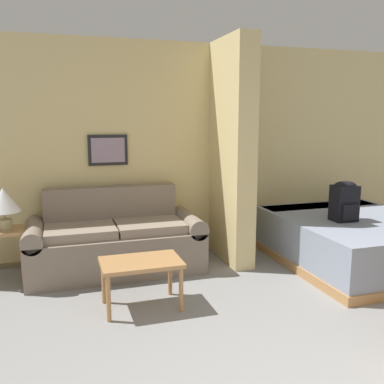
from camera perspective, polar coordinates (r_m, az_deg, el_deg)
wall_back at (r=5.39m, az=-1.36°, el=5.55°), size 7.09×0.16×2.60m
wall_partition_pillar at (r=5.06m, az=5.32°, el=5.30°), size 0.24×0.90×2.60m
couch at (r=4.91m, az=-10.21°, el=-6.47°), size 1.93×0.84×0.91m
coffee_table at (r=3.92m, az=-6.81°, el=-9.85°), size 0.71×0.47×0.44m
side_table at (r=4.82m, az=-23.49°, el=-6.00°), size 0.37×0.37×0.57m
table_lamp at (r=4.73m, az=-23.83°, el=-1.20°), size 0.33×0.33×0.43m
bed at (r=5.42m, az=20.91°, el=-5.98°), size 1.72×2.01×0.55m
backpack at (r=5.10m, az=19.67°, el=-1.07°), size 0.27×0.23×0.45m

